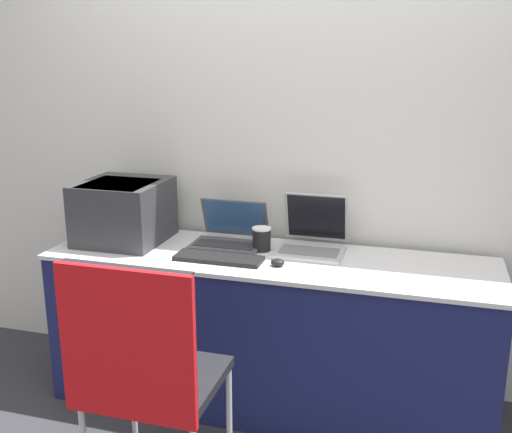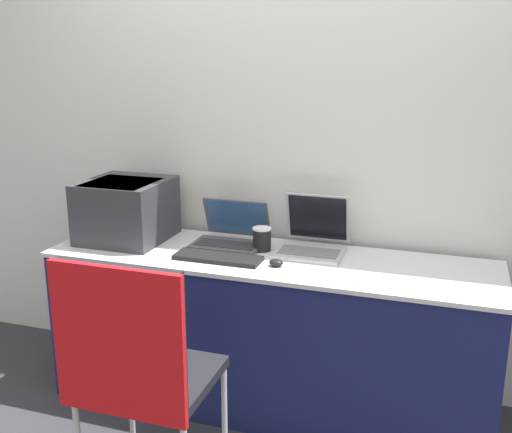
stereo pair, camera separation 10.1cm
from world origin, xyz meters
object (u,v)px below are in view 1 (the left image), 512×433
at_px(printer, 123,209).
at_px(external_keyboard, 219,258).
at_px(laptop_left, 229,235).
at_px(mouse, 278,262).
at_px(laptop_right, 312,239).
at_px(chair, 141,360).
at_px(coffee_cup, 262,239).

distance_m(printer, external_keyboard, 0.59).
height_order(laptop_left, external_keyboard, laptop_left).
bearing_deg(mouse, laptop_right, 68.02).
height_order(printer, laptop_left, printer).
bearing_deg(laptop_left, printer, -170.93).
distance_m(external_keyboard, chair, 0.72).
distance_m(coffee_cup, chair, 0.94).
xyz_separation_m(external_keyboard, coffee_cup, (0.15, 0.19, 0.05)).
height_order(coffee_cup, chair, chair).
bearing_deg(external_keyboard, laptop_left, 96.64).
bearing_deg(chair, laptop_left, 89.29).
relative_size(laptop_right, coffee_cup, 2.86).
xyz_separation_m(coffee_cup, chair, (-0.19, -0.90, -0.19)).
bearing_deg(coffee_cup, mouse, -56.41).
height_order(printer, chair, printer).
relative_size(external_keyboard, chair, 0.40).
distance_m(printer, laptop_right, 0.94).
bearing_deg(printer, laptop_right, 6.60).
bearing_deg(laptop_right, external_keyboard, -145.69).
bearing_deg(external_keyboard, coffee_cup, 52.61).
relative_size(laptop_right, mouse, 5.11).
xyz_separation_m(coffee_cup, mouse, (0.13, -0.19, -0.04)).
xyz_separation_m(printer, mouse, (0.83, -0.15, -0.15)).
bearing_deg(printer, coffee_cup, 3.47).
xyz_separation_m(external_keyboard, chair, (-0.04, -0.71, -0.14)).
height_order(printer, coffee_cup, printer).
relative_size(coffee_cup, chair, 0.11).
relative_size(external_keyboard, coffee_cup, 3.60).
xyz_separation_m(external_keyboard, mouse, (0.28, 0.00, 0.01)).
bearing_deg(external_keyboard, mouse, 0.35).
relative_size(external_keyboard, mouse, 6.43).
height_order(printer, external_keyboard, printer).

